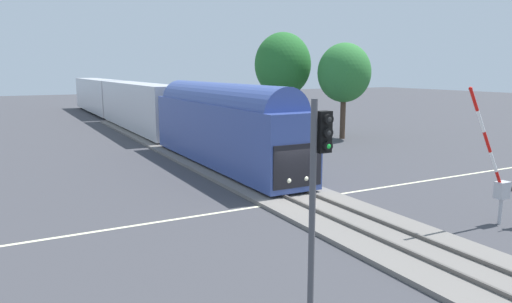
% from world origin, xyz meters
% --- Properties ---
extents(ground_plane, '(220.00, 220.00, 0.00)m').
position_xyz_m(ground_plane, '(0.00, 0.00, 0.00)').
color(ground_plane, '#3D3D42').
extents(road_centre_stripe, '(44.00, 0.20, 0.01)m').
position_xyz_m(road_centre_stripe, '(0.00, 0.00, 0.00)').
color(road_centre_stripe, beige).
rests_on(road_centre_stripe, ground).
extents(railway_track, '(4.40, 80.00, 0.32)m').
position_xyz_m(railway_track, '(0.00, 0.00, 0.10)').
color(railway_track, slate).
rests_on(railway_track, ground).
extents(commuter_train, '(3.04, 64.11, 5.16)m').
position_xyz_m(commuter_train, '(0.00, 30.17, 2.73)').
color(commuter_train, '#384C93').
rests_on(commuter_train, railway_track).
extents(crossing_gate_near, '(3.01, 0.40, 5.68)m').
position_xyz_m(crossing_gate_near, '(5.07, -6.93, 1.91)').
color(crossing_gate_near, '#B7B7BC').
rests_on(crossing_gate_near, ground).
extents(traffic_signal_near_left, '(0.53, 0.38, 5.64)m').
position_xyz_m(traffic_signal_near_left, '(-5.85, -9.60, 3.78)').
color(traffic_signal_near_left, '#4C4C51').
rests_on(traffic_signal_near_left, ground).
extents(traffic_signal_far_side, '(0.53, 0.38, 5.13)m').
position_xyz_m(traffic_signal_far_side, '(5.34, 8.80, 3.44)').
color(traffic_signal_far_side, '#4C4C51').
rests_on(traffic_signal_far_side, ground).
extents(oak_far_right, '(5.44, 5.44, 9.83)m').
position_xyz_m(oak_far_right, '(11.74, 20.90, 6.74)').
color(oak_far_right, '#4C3828').
rests_on(oak_far_right, ground).
extents(maple_right_background, '(4.80, 4.80, 8.68)m').
position_xyz_m(maple_right_background, '(15.04, 15.65, 5.99)').
color(maple_right_background, '#4C3828').
rests_on(maple_right_background, ground).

